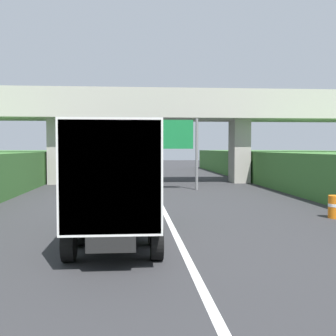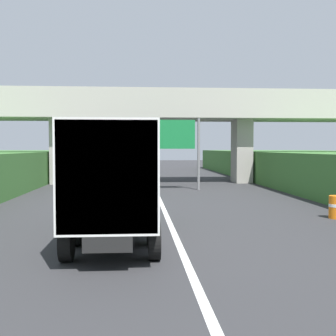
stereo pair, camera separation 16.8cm
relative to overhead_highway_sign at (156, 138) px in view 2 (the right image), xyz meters
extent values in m
cube|color=white|center=(0.00, -1.84, -3.42)|extent=(0.20, 100.91, 0.01)
cube|color=#ADA89E|center=(0.00, 5.77, 2.16)|extent=(40.00, 4.80, 1.10)
cube|color=#ADA89E|center=(0.00, 3.55, 3.26)|extent=(40.00, 0.36, 1.10)
cube|color=#ADA89E|center=(0.00, 7.99, 3.26)|extent=(40.00, 0.36, 1.10)
cube|color=#9F9A91|center=(-7.19, 5.77, -0.91)|extent=(1.30, 2.20, 5.02)
cube|color=#9F9A91|center=(7.19, 5.77, -0.91)|extent=(1.30, 2.20, 5.02)
cylinder|color=slate|center=(-2.85, 0.00, -1.06)|extent=(0.18, 0.18, 4.72)
cylinder|color=slate|center=(2.85, 0.00, -1.06)|extent=(0.18, 0.18, 4.72)
cube|color=#167238|center=(0.00, 0.00, 0.26)|extent=(5.20, 0.12, 1.90)
cube|color=white|center=(0.00, -0.01, 0.26)|extent=(4.89, 0.01, 1.67)
cube|color=black|center=(-5.00, 28.50, -2.76)|extent=(1.10, 7.30, 0.36)
cube|color=#233D9E|center=(-5.00, 31.10, -1.53)|extent=(2.10, 2.10, 2.10)
cube|color=#2D3842|center=(-5.00, 32.12, -1.23)|extent=(1.89, 0.06, 0.90)
cube|color=#233D9E|center=(-5.00, 27.45, -1.28)|extent=(2.30, 5.20, 2.60)
cube|color=navy|center=(-5.00, 24.87, -1.28)|extent=(2.21, 0.04, 2.50)
cylinder|color=black|center=(-5.97, 31.10, -2.94)|extent=(0.30, 0.96, 0.96)
cylinder|color=black|center=(-4.03, 31.10, -2.94)|extent=(0.30, 0.96, 0.96)
cylinder|color=black|center=(-6.07, 26.02, -2.94)|extent=(0.30, 0.96, 0.96)
cylinder|color=black|center=(-3.93, 26.02, -2.94)|extent=(0.30, 0.96, 0.96)
cylinder|color=black|center=(-6.07, 27.71, -2.94)|extent=(0.30, 0.96, 0.96)
cylinder|color=black|center=(-3.93, 27.71, -2.94)|extent=(0.30, 0.96, 0.96)
cube|color=black|center=(-1.84, -14.80, -2.76)|extent=(1.10, 7.30, 0.36)
cube|color=#236B38|center=(-1.84, -12.20, -1.53)|extent=(2.10, 2.10, 2.10)
cube|color=#2D3842|center=(-1.84, -11.18, -1.23)|extent=(1.89, 0.06, 0.90)
cube|color=silver|center=(-1.84, -15.85, -1.28)|extent=(2.30, 5.20, 2.60)
cube|color=#A8A8A4|center=(-1.84, -18.43, -1.28)|extent=(2.21, 0.04, 2.50)
cylinder|color=black|center=(-2.81, -12.20, -2.94)|extent=(0.30, 0.96, 0.96)
cylinder|color=black|center=(-0.87, -12.20, -2.94)|extent=(0.30, 0.96, 0.96)
cylinder|color=black|center=(-2.91, -17.28, -2.94)|extent=(0.30, 0.96, 0.96)
cylinder|color=black|center=(-0.77, -17.28, -2.94)|extent=(0.30, 0.96, 0.96)
cylinder|color=black|center=(-2.91, -15.59, -2.94)|extent=(0.30, 0.96, 0.96)
cylinder|color=black|center=(-0.77, -15.59, -2.94)|extent=(0.30, 0.96, 0.96)
cube|color=gold|center=(-1.60, 26.71, -2.72)|extent=(1.76, 4.10, 0.76)
cube|color=gold|center=(-1.60, 26.56, -2.02)|extent=(1.56, 1.90, 0.64)
cube|color=#2D3842|center=(-1.60, 25.64, -2.02)|extent=(1.44, 0.06, 0.54)
cylinder|color=black|center=(-2.42, 27.98, -3.10)|extent=(0.22, 0.64, 0.64)
cylinder|color=black|center=(-0.78, 27.98, -3.10)|extent=(0.22, 0.64, 0.64)
cylinder|color=black|center=(-2.42, 25.44, -3.10)|extent=(0.22, 0.64, 0.64)
cylinder|color=black|center=(-0.78, 25.44, -3.10)|extent=(0.22, 0.64, 0.64)
cylinder|color=orange|center=(6.62, -11.67, -2.97)|extent=(0.56, 0.56, 0.90)
cylinder|color=white|center=(6.62, -11.67, -2.90)|extent=(0.57, 0.57, 0.12)
camera|label=1|loc=(-1.34, -27.60, -0.64)|focal=45.02mm
camera|label=2|loc=(-1.17, -27.61, -0.64)|focal=45.02mm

